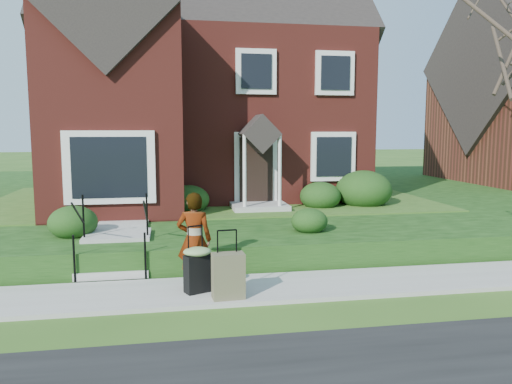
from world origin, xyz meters
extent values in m
plane|color=#2D5119|center=(0.00, 0.00, 0.00)|extent=(120.00, 120.00, 0.00)
cube|color=#9E9B93|center=(0.00, 0.00, 0.04)|extent=(60.00, 1.60, 0.08)
cube|color=black|center=(4.00, 10.90, 0.30)|extent=(44.00, 20.00, 0.60)
cube|color=#9E9B93|center=(-2.50, 5.00, 0.63)|extent=(1.20, 6.00, 0.06)
cube|color=maroon|center=(0.00, 10.00, 3.30)|extent=(10.00, 8.00, 5.40)
cube|color=maroon|center=(-2.80, 5.20, 3.30)|extent=(3.60, 2.40, 5.40)
cube|color=silver|center=(-2.80, 4.05, 2.00)|extent=(2.20, 0.30, 1.80)
cube|color=black|center=(1.20, 5.94, 1.65)|extent=(1.00, 0.12, 2.10)
cube|color=black|center=(3.60, 5.95, 2.10)|extent=(1.40, 0.10, 1.50)
cube|color=#9E9B93|center=(-2.50, 1.00, 0.15)|extent=(1.40, 0.30, 0.15)
cube|color=#9E9B93|center=(-2.50, 1.30, 0.30)|extent=(1.40, 0.30, 0.15)
cube|color=#9E9B93|center=(-2.50, 1.60, 0.45)|extent=(1.40, 0.30, 0.15)
cube|color=#9E9B93|center=(-2.50, 1.90, 0.60)|extent=(1.40, 0.30, 0.15)
cube|color=#9E9B93|center=(-2.50, 2.45, 0.60)|extent=(1.40, 0.80, 0.15)
cylinder|color=black|center=(-3.15, 0.85, 0.53)|extent=(0.04, 0.04, 0.90)
cylinder|color=black|center=(-3.15, 2.05, 1.13)|extent=(0.04, 0.04, 0.90)
cylinder|color=black|center=(-1.85, 0.85, 0.53)|extent=(0.04, 0.04, 0.90)
cylinder|color=black|center=(-1.85, 2.05, 1.13)|extent=(0.04, 0.04, 0.90)
ellipsoid|color=black|center=(-3.91, 5.26, 1.15)|extent=(1.56, 1.56, 1.09)
ellipsoid|color=black|center=(-0.83, 5.57, 1.02)|extent=(1.19, 1.19, 0.83)
ellipsoid|color=black|center=(3.09, 5.56, 1.03)|extent=(1.23, 1.23, 0.86)
ellipsoid|color=black|center=(4.53, 5.74, 1.20)|extent=(1.72, 1.72, 1.21)
ellipsoid|color=black|center=(-3.48, 2.65, 0.97)|extent=(1.06, 1.06, 0.74)
ellipsoid|color=black|center=(1.79, 2.23, 0.89)|extent=(0.84, 0.84, 0.59)
imported|color=#999999|center=(-0.94, 0.21, 0.95)|extent=(0.70, 0.53, 1.74)
cube|color=black|center=(-0.91, -0.13, 0.41)|extent=(0.51, 0.40, 0.67)
cylinder|color=black|center=(-0.91, -0.13, 1.25)|extent=(0.26, 0.13, 0.03)
cylinder|color=black|center=(-1.04, -0.13, 1.00)|extent=(0.02, 0.02, 0.50)
cylinder|color=black|center=(-0.78, -0.13, 1.00)|extent=(0.02, 0.02, 0.50)
cylinder|color=black|center=(-1.07, -0.13, 0.11)|extent=(0.06, 0.07, 0.06)
cylinder|color=black|center=(-0.75, -0.13, 0.11)|extent=(0.06, 0.07, 0.06)
ellipsoid|color=#7C9F5A|center=(-0.91, -0.13, 0.83)|extent=(0.61, 0.56, 0.16)
cube|color=brown|center=(-0.42, -0.54, 0.47)|extent=(0.56, 0.34, 0.78)
cylinder|color=black|center=(-0.42, -0.54, 1.24)|extent=(0.33, 0.05, 0.03)
cylinder|color=black|center=(-0.58, -0.54, 1.05)|extent=(0.02, 0.02, 0.38)
cylinder|color=black|center=(-0.25, -0.54, 1.05)|extent=(0.02, 0.02, 0.38)
cylinder|color=black|center=(-0.61, -0.54, 0.11)|extent=(0.04, 0.06, 0.06)
cylinder|color=black|center=(-0.23, -0.54, 0.11)|extent=(0.04, 0.06, 0.06)
camera|label=1|loc=(-1.37, -8.68, 2.93)|focal=35.00mm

